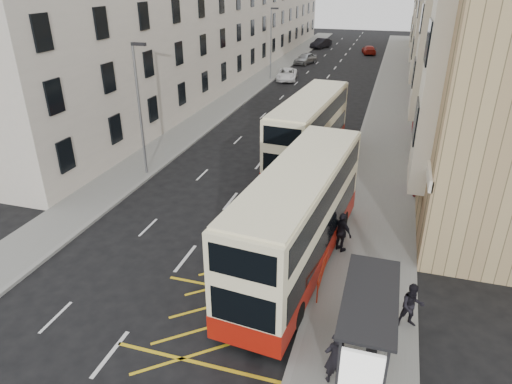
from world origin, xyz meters
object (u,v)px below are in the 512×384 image
(bus_shelter, at_px, (372,323))
(street_lamp_near, at_px, (140,103))
(pedestrian_mid, at_px, (412,306))
(double_decker_rear, at_px, (309,130))
(pedestrian_near, at_px, (335,357))
(double_decker_front, at_px, (299,218))
(pedestrian_far, at_px, (342,232))
(street_lamp_far, at_px, (271,40))
(white_van, at_px, (287,74))
(car_silver, at_px, (305,58))
(car_red, at_px, (369,50))
(car_dark, at_px, (321,43))

(bus_shelter, bearing_deg, street_lamp_near, 139.86)
(street_lamp_near, height_order, pedestrian_mid, street_lamp_near)
(double_decker_rear, height_order, pedestrian_mid, double_decker_rear)
(double_decker_rear, distance_m, pedestrian_near, 18.61)
(double_decker_front, height_order, pedestrian_far, double_decker_front)
(street_lamp_far, bearing_deg, white_van, 15.44)
(street_lamp_near, distance_m, street_lamp_far, 30.00)
(street_lamp_near, xyz_separation_m, pedestrian_near, (13.74, -13.03, -3.54))
(bus_shelter, height_order, white_van, bus_shelter)
(bus_shelter, xyz_separation_m, street_lamp_near, (-14.69, 12.39, 2.50))
(white_van, xyz_separation_m, car_silver, (-0.02, 11.32, 0.09))
(street_lamp_near, distance_m, car_red, 54.38)
(street_lamp_far, height_order, pedestrian_mid, street_lamp_far)
(pedestrian_mid, relative_size, car_dark, 0.37)
(bus_shelter, relative_size, pedestrian_near, 2.25)
(pedestrian_far, height_order, car_red, pedestrian_far)
(pedestrian_mid, distance_m, pedestrian_far, 5.22)
(double_decker_rear, bearing_deg, double_decker_front, -76.29)
(double_decker_rear, relative_size, car_red, 2.57)
(double_decker_front, xyz_separation_m, white_van, (-9.41, 37.54, -1.69))
(double_decker_rear, distance_m, pedestrian_mid, 16.25)
(pedestrian_far, xyz_separation_m, car_silver, (-11.14, 47.36, -0.34))
(car_dark, height_order, car_red, car_dark)
(pedestrian_mid, distance_m, car_red, 63.42)
(street_lamp_near, height_order, white_van, street_lamp_near)
(double_decker_rear, xyz_separation_m, car_silver, (-7.55, 36.81, -1.54))
(bus_shelter, bearing_deg, car_silver, 103.33)
(double_decker_front, xyz_separation_m, pedestrian_mid, (4.73, -2.75, -1.33))
(bus_shelter, xyz_separation_m, pedestrian_mid, (1.31, 2.62, -1.11))
(street_lamp_far, xyz_separation_m, pedestrian_near, (13.74, -43.03, -3.54))
(pedestrian_near, height_order, pedestrian_mid, pedestrian_near)
(bus_shelter, distance_m, white_van, 44.81)
(pedestrian_far, bearing_deg, street_lamp_near, 13.52)
(street_lamp_near, xyz_separation_m, car_silver, (1.84, 41.84, -3.87))
(street_lamp_near, bearing_deg, bus_shelter, -40.14)
(street_lamp_far, distance_m, pedestrian_mid, 43.02)
(double_decker_front, height_order, pedestrian_mid, double_decker_front)
(street_lamp_near, bearing_deg, car_silver, 87.48)
(double_decker_rear, distance_m, white_van, 26.63)
(street_lamp_near, height_order, pedestrian_near, street_lamp_near)
(street_lamp_far, relative_size, car_red, 1.79)
(street_lamp_far, bearing_deg, double_decker_rear, -69.38)
(double_decker_front, height_order, pedestrian_near, double_decker_front)
(double_decker_rear, relative_size, pedestrian_mid, 6.52)
(bus_shelter, relative_size, car_red, 0.95)
(double_decker_front, relative_size, pedestrian_mid, 6.72)
(pedestrian_near, bearing_deg, pedestrian_mid, -153.64)
(bus_shelter, relative_size, white_van, 0.88)
(street_lamp_far, distance_m, double_decker_rear, 26.79)
(street_lamp_far, height_order, pedestrian_far, street_lamp_far)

